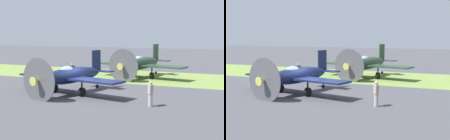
# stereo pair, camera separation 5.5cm
# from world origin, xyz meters

# --- Properties ---
(ground_plane) EXTENTS (160.00, 160.00, 0.00)m
(ground_plane) POSITION_xyz_m (0.00, 0.00, 0.00)
(ground_plane) COLOR #424247
(grass_verge) EXTENTS (120.00, 11.00, 0.01)m
(grass_verge) POSITION_xyz_m (0.00, -12.50, 0.00)
(grass_verge) COLOR olive
(grass_verge) RESTS_ON ground
(airplane_lead) EXTENTS (10.01, 7.99, 3.54)m
(airplane_lead) POSITION_xyz_m (1.64, -0.22, 1.48)
(airplane_lead) COLOR #141E47
(airplane_lead) RESTS_ON ground
(airplane_wingman) EXTENTS (10.57, 8.43, 3.74)m
(airplane_wingman) POSITION_xyz_m (-0.40, -11.73, 1.57)
(airplane_wingman) COLOR #233D28
(airplane_wingman) RESTS_ON ground
(ground_crew_chief) EXTENTS (0.56, 0.38, 1.73)m
(ground_crew_chief) POSITION_xyz_m (5.55, -7.14, 0.91)
(ground_crew_chief) COLOR #2D3342
(ground_crew_chief) RESTS_ON ground
(ground_crew_mechanic) EXTENTS (0.38, 0.62, 1.73)m
(ground_crew_mechanic) POSITION_xyz_m (-5.63, 1.71, 0.91)
(ground_crew_mechanic) COLOR #9E998E
(ground_crew_mechanic) RESTS_ON ground
(supply_crate) EXTENTS (1.03, 1.03, 0.64)m
(supply_crate) POSITION_xyz_m (9.21, -8.41, 0.32)
(supply_crate) COLOR olive
(supply_crate) RESTS_ON ground
(runway_marker_cone) EXTENTS (0.36, 0.36, 0.44)m
(runway_marker_cone) POSITION_xyz_m (7.02, -7.33, 0.22)
(runway_marker_cone) COLOR orange
(runway_marker_cone) RESTS_ON ground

